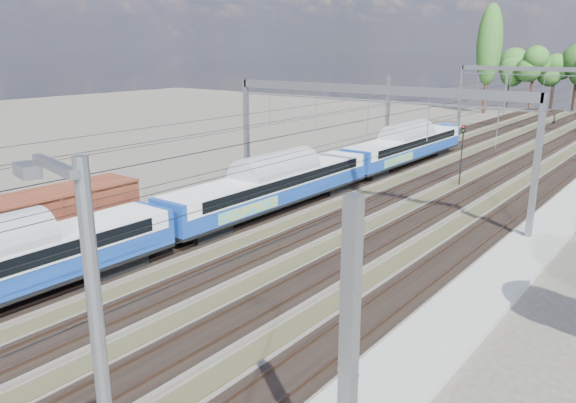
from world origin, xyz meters
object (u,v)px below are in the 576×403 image
Objects in this scene: emu_train at (272,180)px; freight_boxcar at (14,229)px; signal_near at (462,147)px; worker at (554,120)px.

emu_train is 4.36× the size of freight_boxcar.
emu_train reaches higher than freight_boxcar.
freight_boxcar is at bearing -105.64° from emu_train.
freight_boxcar is at bearing -96.10° from signal_near.
freight_boxcar reaches higher than worker.
worker is at bearing 107.19° from signal_near.
signal_near is (3.06, -46.73, 2.50)m from worker.
signal_near is at bearing 70.45° from freight_boxcar.
signal_near is (7.20, 16.87, 0.76)m from emu_train.
worker is (4.14, 63.60, -1.74)m from emu_train.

